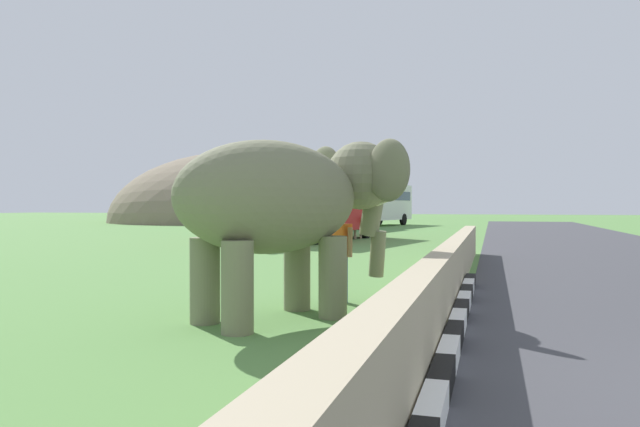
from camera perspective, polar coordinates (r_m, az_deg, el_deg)
striped_curb at (r=5.30m, az=11.41°, el=-16.87°), size 16.20×0.20×0.24m
barrier_parapet at (r=7.52m, az=10.73°, el=-8.61°), size 28.00×0.36×1.00m
elephant at (r=8.95m, az=-2.97°, el=1.36°), size 3.95×3.58×2.81m
person_handler at (r=10.42m, az=1.93°, el=-3.61°), size 0.42×0.60×1.66m
bus_red at (r=28.63m, az=0.18°, el=1.51°), size 8.82×4.14×3.50m
bus_teal at (r=40.22m, az=1.14°, el=1.31°), size 10.07×4.18×3.50m
bus_white at (r=49.07m, az=5.51°, el=1.21°), size 10.30×4.75×3.50m
cow_near at (r=22.18m, az=-4.24°, el=-1.42°), size 1.80×1.40×1.23m
cow_mid at (r=30.50m, az=3.30°, el=-0.81°), size 1.58×1.68×1.23m
hill_east at (r=66.16m, az=-7.56°, el=-0.70°), size 33.03×26.42×15.25m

